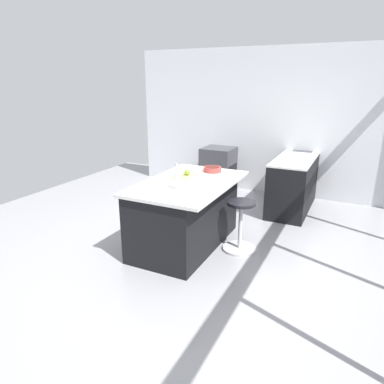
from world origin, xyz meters
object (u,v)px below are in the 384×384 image
(stool_by_window, at_px, (240,227))
(cutting_board, at_px, (185,175))
(fruit_bowl, at_px, (212,169))
(kitchen_island, at_px, (185,213))
(apple_green, at_px, (187,172))
(oven_range, at_px, (218,169))
(water_bottle, at_px, (177,179))

(stool_by_window, height_order, cutting_board, cutting_board)
(fruit_bowl, bearing_deg, kitchen_island, -11.54)
(cutting_board, bearing_deg, apple_green, 55.04)
(stool_by_window, distance_m, fruit_bowl, 0.96)
(kitchen_island, xyz_separation_m, cutting_board, (-0.24, -0.12, 0.45))
(oven_range, relative_size, cutting_board, 2.41)
(apple_green, height_order, fruit_bowl, apple_green)
(kitchen_island, distance_m, water_bottle, 0.67)
(oven_range, xyz_separation_m, apple_green, (2.29, 0.46, 0.52))
(cutting_board, bearing_deg, kitchen_island, 26.64)
(oven_range, bearing_deg, apple_green, 11.40)
(stool_by_window, bearing_deg, oven_range, -151.80)
(oven_range, bearing_deg, cutting_board, 10.52)
(oven_range, bearing_deg, fruit_bowl, 19.27)
(stool_by_window, xyz_separation_m, cutting_board, (-0.07, -0.83, 0.58))
(oven_range, height_order, fruit_bowl, fruit_bowl)
(kitchen_island, distance_m, fruit_bowl, 0.78)
(water_bottle, bearing_deg, stool_by_window, 128.90)
(cutting_board, relative_size, water_bottle, 1.15)
(stool_by_window, xyz_separation_m, water_bottle, (0.52, -0.64, 0.70))
(kitchen_island, height_order, water_bottle, water_bottle)
(kitchen_island, relative_size, water_bottle, 5.46)
(apple_green, bearing_deg, water_bottle, 14.95)
(oven_range, relative_size, water_bottle, 2.78)
(stool_by_window, relative_size, cutting_board, 1.86)
(oven_range, height_order, stool_by_window, oven_range)
(cutting_board, bearing_deg, stool_by_window, 85.14)
(apple_green, bearing_deg, stool_by_window, 86.99)
(water_bottle, height_order, fruit_bowl, water_bottle)
(oven_range, distance_m, apple_green, 2.39)
(cutting_board, distance_m, fruit_bowl, 0.44)
(oven_range, distance_m, fruit_bowl, 2.06)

